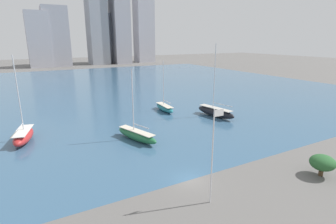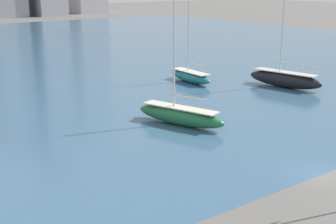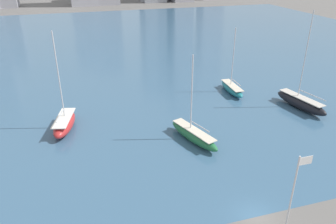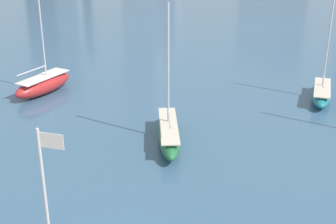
{
  "view_description": "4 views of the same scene",
  "coord_description": "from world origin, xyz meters",
  "px_view_note": "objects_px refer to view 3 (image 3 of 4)",
  "views": [
    {
      "loc": [
        -16.51,
        -24.52,
        17.04
      ],
      "look_at": [
        6.49,
        17.52,
        3.78
      ],
      "focal_mm": 28.0,
      "sensor_mm": 36.0,
      "label": 1
    },
    {
      "loc": [
        -27.65,
        -18.66,
        13.59
      ],
      "look_at": [
        -5.73,
        11.01,
        3.23
      ],
      "focal_mm": 50.0,
      "sensor_mm": 36.0,
      "label": 2
    },
    {
      "loc": [
        -15.67,
        -21.49,
        23.77
      ],
      "look_at": [
        -3.35,
        19.56,
        3.22
      ],
      "focal_mm": 35.0,
      "sensor_mm": 36.0,
      "label": 3
    },
    {
      "loc": [
        9.41,
        -20.58,
        18.55
      ],
      "look_at": [
        -1.46,
        18.39,
        1.91
      ],
      "focal_mm": 50.0,
      "sensor_mm": 36.0,
      "label": 4
    }
  ],
  "objects_px": {
    "sailboat_red": "(64,123)",
    "sailboat_green": "(194,135)",
    "sailboat_black": "(301,102)",
    "sailboat_teal": "(232,88)",
    "flag_pole": "(290,207)"
  },
  "relations": [
    {
      "from": "sailboat_black",
      "to": "sailboat_green",
      "type": "bearing_deg",
      "value": -177.16
    },
    {
      "from": "flag_pole",
      "to": "sailboat_black",
      "type": "height_order",
      "value": "sailboat_black"
    },
    {
      "from": "sailboat_green",
      "to": "sailboat_teal",
      "type": "xyz_separation_m",
      "value": [
        13.43,
        14.87,
        -0.1
      ]
    },
    {
      "from": "sailboat_black",
      "to": "sailboat_green",
      "type": "xyz_separation_m",
      "value": [
        -21.38,
        -5.01,
        -0.17
      ]
    },
    {
      "from": "sailboat_black",
      "to": "sailboat_green",
      "type": "height_order",
      "value": "sailboat_black"
    },
    {
      "from": "sailboat_red",
      "to": "sailboat_teal",
      "type": "relative_size",
      "value": 1.2
    },
    {
      "from": "sailboat_red",
      "to": "sailboat_black",
      "type": "xyz_separation_m",
      "value": [
        38.73,
        -3.65,
        0.03
      ]
    },
    {
      "from": "sailboat_teal",
      "to": "sailboat_red",
      "type": "bearing_deg",
      "value": -166.21
    },
    {
      "from": "sailboat_red",
      "to": "sailboat_green",
      "type": "bearing_deg",
      "value": -12.66
    },
    {
      "from": "sailboat_black",
      "to": "sailboat_teal",
      "type": "xyz_separation_m",
      "value": [
        -7.95,
        9.86,
        -0.27
      ]
    },
    {
      "from": "flag_pole",
      "to": "sailboat_green",
      "type": "distance_m",
      "value": 21.35
    },
    {
      "from": "sailboat_red",
      "to": "sailboat_green",
      "type": "xyz_separation_m",
      "value": [
        17.35,
        -8.65,
        -0.14
      ]
    },
    {
      "from": "flag_pole",
      "to": "sailboat_green",
      "type": "bearing_deg",
      "value": 90.4
    },
    {
      "from": "flag_pole",
      "to": "sailboat_red",
      "type": "relative_size",
      "value": 0.72
    },
    {
      "from": "flag_pole",
      "to": "sailboat_black",
      "type": "bearing_deg",
      "value": 50.56
    }
  ]
}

